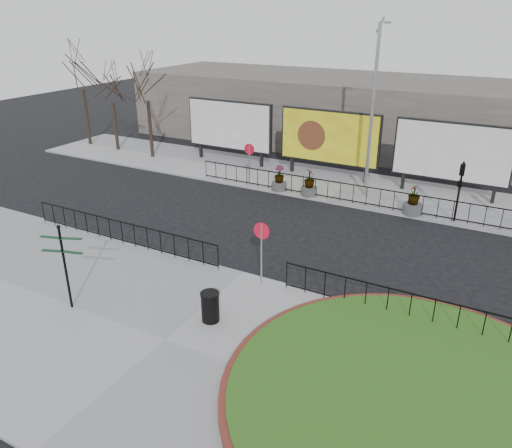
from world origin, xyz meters
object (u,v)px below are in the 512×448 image
Objects in this scene: litter_bin at (210,307)px; planter_c at (413,203)px; lamp_post at (372,110)px; fingerpost_sign at (64,259)px; planter_b at (309,185)px; billboard_mid at (329,137)px; planter_a at (279,180)px.

planter_c reaches higher than litter_bin.
fingerpost_sign is at bearing -109.01° from lamp_post.
planter_c reaches higher than planter_b.
lamp_post is 17.21m from fingerpost_sign.
lamp_post is 5.31m from planter_c.
billboard_mid is at bearing 146.75° from lamp_post.
planter_a is (-1.56, -3.57, -1.91)m from billboard_mid.
planter_c is (7.52, -0.00, 0.03)m from planter_a.
planter_a is (-3.74, 12.82, 0.03)m from litter_bin.
planter_b is 0.96× the size of planter_c.
planter_a is 1.86m from planter_b.
planter_b is 5.66m from planter_c.
litter_bin is at bearing -93.26° from lamp_post.
fingerpost_sign is 2.96× the size of litter_bin.
planter_b is at bearing -0.00° from planter_a.
lamp_post is 6.13× the size of planter_b.
fingerpost_sign reaches higher than planter_a.
lamp_post is at bearing 151.55° from planter_c.
billboard_mid is at bearing 149.07° from planter_c.
lamp_post reaches higher than planter_a.
lamp_post is at bearing 30.58° from planter_b.
litter_bin is at bearing -81.63° from planter_b.
lamp_post reaches higher than billboard_mid.
planter_c is at bearing -30.93° from billboard_mid.
planter_c reaches higher than planter_a.
planter_c is (3.78, 12.82, 0.06)m from litter_bin.
litter_bin is at bearing 3.36° from fingerpost_sign.
planter_a is at bearing 70.38° from fingerpost_sign.
planter_b is (-2.71, -1.60, -4.10)m from lamp_post.
litter_bin is 13.36m from planter_c.
planter_c is at bearing -0.00° from planter_a.
litter_bin is 12.95m from planter_b.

